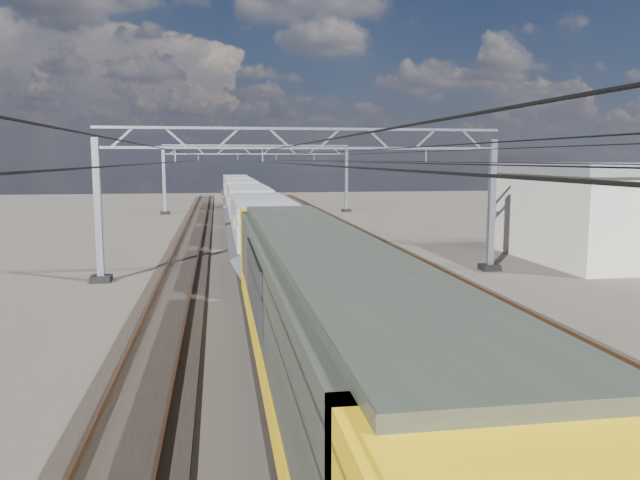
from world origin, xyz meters
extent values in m
plane|color=black|center=(0.00, 0.00, 0.00)|extent=(160.00, 160.00, 0.00)
cube|color=black|center=(-6.00, 0.00, 0.06)|extent=(2.60, 140.00, 0.12)
cube|color=brown|center=(-6.72, 0.00, 0.22)|extent=(0.08, 140.00, 0.16)
cube|color=brown|center=(-5.28, 0.00, 0.22)|extent=(0.08, 140.00, 0.16)
cube|color=black|center=(-2.00, 0.00, 0.06)|extent=(2.60, 140.00, 0.12)
cube|color=brown|center=(-2.72, 0.00, 0.22)|extent=(0.08, 140.00, 0.16)
cube|color=brown|center=(-1.28, 0.00, 0.22)|extent=(0.08, 140.00, 0.16)
cube|color=black|center=(2.00, 0.00, 0.06)|extent=(2.60, 140.00, 0.12)
cube|color=brown|center=(1.28, 0.00, 0.22)|extent=(0.08, 140.00, 0.16)
cube|color=brown|center=(2.72, 0.00, 0.22)|extent=(0.08, 140.00, 0.16)
cube|color=black|center=(6.00, 0.00, 0.06)|extent=(2.60, 140.00, 0.12)
cube|color=brown|center=(5.28, 0.00, 0.22)|extent=(0.08, 140.00, 0.16)
cube|color=brown|center=(6.72, 0.00, 0.22)|extent=(0.08, 140.00, 0.16)
cube|color=#9598A3|center=(-9.50, 4.00, 3.30)|extent=(0.30, 0.30, 6.60)
cube|color=#9598A3|center=(9.50, 4.00, 3.30)|extent=(0.30, 0.30, 6.60)
cube|color=black|center=(-9.50, 4.00, 0.15)|extent=(0.90, 0.90, 0.30)
cube|color=black|center=(9.50, 4.00, 0.15)|extent=(0.90, 0.90, 0.30)
cube|color=#9598A3|center=(0.00, 4.00, 7.05)|extent=(19.30, 0.18, 0.12)
cube|color=#9598A3|center=(0.00, 4.00, 6.15)|extent=(19.30, 0.18, 0.12)
cube|color=#9598A3|center=(-8.31, 4.00, 6.60)|extent=(1.03, 0.10, 0.94)
cube|color=#9598A3|center=(-5.94, 4.00, 6.60)|extent=(1.03, 0.10, 0.94)
cube|color=#9598A3|center=(-3.56, 4.00, 6.60)|extent=(1.03, 0.10, 0.94)
cube|color=#9598A3|center=(-1.19, 4.00, 6.60)|extent=(1.03, 0.10, 0.94)
cube|color=#9598A3|center=(1.19, 4.00, 6.60)|extent=(1.03, 0.10, 0.94)
cube|color=#9598A3|center=(3.56, 4.00, 6.60)|extent=(1.03, 0.10, 0.94)
cube|color=#9598A3|center=(5.94, 4.00, 6.60)|extent=(1.03, 0.10, 0.94)
cube|color=#9598A3|center=(8.31, 4.00, 6.60)|extent=(1.03, 0.10, 0.94)
cube|color=#9598A3|center=(-6.00, 4.00, 5.82)|extent=(0.06, 0.06, 0.65)
cube|color=#9598A3|center=(-2.00, 4.00, 5.82)|extent=(0.06, 0.06, 0.65)
cube|color=#9598A3|center=(2.00, 4.00, 5.82)|extent=(0.06, 0.06, 0.65)
cube|color=#9598A3|center=(6.00, 4.00, 5.82)|extent=(0.06, 0.06, 0.65)
cube|color=#9598A3|center=(-9.50, 40.00, 3.30)|extent=(0.30, 0.30, 6.60)
cube|color=#9598A3|center=(9.50, 40.00, 3.30)|extent=(0.30, 0.30, 6.60)
cube|color=black|center=(-9.50, 40.00, 0.15)|extent=(0.90, 0.90, 0.30)
cube|color=black|center=(9.50, 40.00, 0.15)|extent=(0.90, 0.90, 0.30)
cube|color=#9598A3|center=(0.00, 40.00, 7.05)|extent=(19.30, 0.18, 0.12)
cube|color=#9598A3|center=(0.00, 40.00, 6.15)|extent=(19.30, 0.18, 0.12)
cube|color=#9598A3|center=(-8.31, 40.00, 6.60)|extent=(1.03, 0.10, 0.94)
cube|color=#9598A3|center=(-5.94, 40.00, 6.60)|extent=(1.03, 0.10, 0.94)
cube|color=#9598A3|center=(-3.56, 40.00, 6.60)|extent=(1.03, 0.10, 0.94)
cube|color=#9598A3|center=(-1.19, 40.00, 6.60)|extent=(1.03, 0.10, 0.94)
cube|color=#9598A3|center=(1.19, 40.00, 6.60)|extent=(1.03, 0.10, 0.94)
cube|color=#9598A3|center=(3.56, 40.00, 6.60)|extent=(1.03, 0.10, 0.94)
cube|color=#9598A3|center=(5.94, 40.00, 6.60)|extent=(1.03, 0.10, 0.94)
cube|color=#9598A3|center=(8.31, 40.00, 6.60)|extent=(1.03, 0.10, 0.94)
cube|color=#9598A3|center=(-6.00, 40.00, 5.82)|extent=(0.06, 0.06, 0.65)
cube|color=#9598A3|center=(-2.00, 40.00, 5.82)|extent=(0.06, 0.06, 0.65)
cube|color=#9598A3|center=(2.00, 40.00, 5.82)|extent=(0.06, 0.06, 0.65)
cube|color=#9598A3|center=(6.00, 40.00, 5.82)|extent=(0.06, 0.06, 0.65)
cylinder|color=black|center=(-6.00, 8.00, 5.50)|extent=(0.03, 140.00, 0.03)
cylinder|color=black|center=(-6.00, 8.00, 6.00)|extent=(0.03, 140.00, 0.03)
cylinder|color=black|center=(-2.00, 8.00, 5.50)|extent=(0.03, 140.00, 0.03)
cylinder|color=black|center=(-2.00, 8.00, 6.00)|extent=(0.03, 140.00, 0.03)
cylinder|color=black|center=(2.00, 8.00, 5.50)|extent=(0.03, 140.00, 0.03)
cylinder|color=black|center=(2.00, 8.00, 6.00)|extent=(0.03, 140.00, 0.03)
cylinder|color=black|center=(6.00, 8.00, 5.50)|extent=(0.03, 140.00, 0.03)
cylinder|color=black|center=(6.00, 8.00, 6.00)|extent=(0.03, 140.00, 0.03)
cube|color=black|center=(-2.00, -6.29, 0.75)|extent=(2.20, 3.60, 0.60)
cube|color=black|center=(-2.00, -12.79, 1.13)|extent=(2.65, 20.00, 0.25)
cube|color=black|center=(-2.00, -12.79, 0.75)|extent=(2.20, 4.50, 0.75)
cube|color=#2A2F27|center=(-2.00, -12.79, 2.55)|extent=(2.65, 17.00, 2.60)
cube|color=yellow|center=(-3.34, -12.79, 1.55)|extent=(0.04, 17.00, 0.60)
cube|color=yellow|center=(-0.66, -12.79, 1.55)|extent=(0.04, 17.00, 0.60)
cube|color=black|center=(-3.35, -11.79, 2.90)|extent=(0.05, 5.00, 1.40)
cube|color=black|center=(-0.65, -11.79, 2.90)|extent=(0.05, 5.00, 1.40)
cube|color=#2A2F27|center=(-2.00, -12.79, 3.92)|extent=(2.25, 18.00, 0.15)
cube|color=yellow|center=(-2.00, -3.69, 2.55)|extent=(2.65, 1.80, 2.60)
cube|color=yellow|center=(-2.00, -2.74, 3.05)|extent=(2.60, 0.46, 1.52)
cube|color=black|center=(-2.55, -2.64, 3.15)|extent=(0.85, 0.08, 0.75)
cube|color=black|center=(-1.45, -2.64, 3.15)|extent=(0.85, 0.08, 0.75)
cylinder|color=black|center=(-2.85, -2.49, 1.15)|extent=(0.36, 0.50, 0.36)
cylinder|color=black|center=(-1.15, -2.49, 1.15)|extent=(0.36, 0.50, 0.36)
cylinder|color=white|center=(-2.60, -2.59, 1.75)|extent=(0.20, 0.08, 0.20)
cylinder|color=white|center=(-1.40, -2.59, 1.75)|extent=(0.20, 0.08, 0.20)
cube|color=black|center=(-2.00, 0.41, 0.72)|extent=(2.20, 2.60, 0.55)
cube|color=black|center=(-2.00, 9.41, 0.72)|extent=(2.20, 2.60, 0.55)
cube|color=black|center=(-2.00, 4.91, 1.08)|extent=(2.40, 13.00, 0.20)
cube|color=gray|center=(-2.00, 4.91, 2.80)|extent=(2.80, 12.00, 1.80)
cube|color=#484A50|center=(-2.95, 4.91, 1.55)|extent=(1.48, 12.00, 1.36)
cube|color=#484A50|center=(-1.05, 4.91, 1.55)|extent=(1.48, 12.00, 1.36)
cube|color=yellow|center=(-3.42, 1.91, 2.90)|extent=(0.04, 1.20, 0.50)
cube|color=black|center=(-2.00, 14.61, 0.72)|extent=(2.20, 2.60, 0.55)
cube|color=black|center=(-2.00, 23.61, 0.72)|extent=(2.20, 2.60, 0.55)
cube|color=black|center=(-2.00, 19.11, 1.08)|extent=(2.40, 13.00, 0.20)
cube|color=gray|center=(-2.00, 19.11, 2.80)|extent=(2.80, 12.00, 1.80)
cube|color=#484A50|center=(-2.95, 19.11, 1.55)|extent=(1.48, 12.00, 1.36)
cube|color=#484A50|center=(-1.05, 19.11, 1.55)|extent=(1.48, 12.00, 1.36)
cube|color=yellow|center=(-3.42, 16.11, 2.90)|extent=(0.04, 1.20, 0.50)
cube|color=black|center=(-2.00, 28.81, 0.72)|extent=(2.20, 2.60, 0.55)
cube|color=black|center=(-2.00, 37.81, 0.72)|extent=(2.20, 2.60, 0.55)
cube|color=black|center=(-2.00, 33.31, 1.08)|extent=(2.40, 13.00, 0.20)
cube|color=gray|center=(-2.00, 33.31, 2.80)|extent=(2.80, 12.00, 1.80)
cube|color=#484A50|center=(-2.95, 33.31, 1.55)|extent=(1.48, 12.00, 1.36)
cube|color=#484A50|center=(-1.05, 33.31, 1.55)|extent=(1.48, 12.00, 1.36)
cube|color=yellow|center=(-3.42, 30.31, 2.90)|extent=(0.04, 1.20, 0.50)
cube|color=black|center=(-2.00, 43.01, 0.72)|extent=(2.20, 2.60, 0.55)
cube|color=black|center=(-2.00, 52.01, 0.72)|extent=(2.20, 2.60, 0.55)
cube|color=black|center=(-2.00, 47.51, 1.08)|extent=(2.40, 13.00, 0.20)
cube|color=gray|center=(-2.00, 47.51, 2.80)|extent=(2.80, 12.00, 1.80)
cube|color=#484A50|center=(-2.95, 47.51, 1.55)|extent=(1.48, 12.00, 1.36)
cube|color=#484A50|center=(-1.05, 47.51, 1.55)|extent=(1.48, 12.00, 1.36)
cube|color=yellow|center=(-3.42, 44.51, 2.90)|extent=(0.04, 1.20, 0.50)
camera|label=1|loc=(-4.10, -25.52, 5.63)|focal=35.00mm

